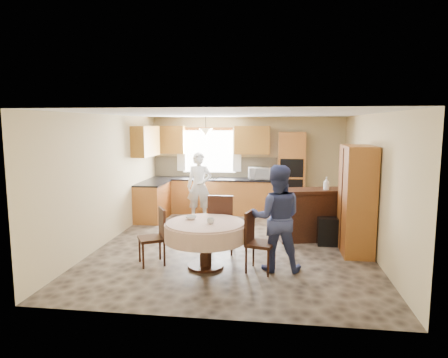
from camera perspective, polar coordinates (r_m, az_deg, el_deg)
floor at (r=7.83m, az=1.48°, el=-9.34°), size 5.00×6.00×0.01m
ceiling at (r=7.49m, az=1.55°, el=9.26°), size 5.00×6.00×0.01m
wall_back at (r=10.53m, az=3.26°, el=2.03°), size 5.00×0.02×2.50m
wall_front at (r=4.64m, az=-2.46°, el=-5.43°), size 5.00×0.02×2.50m
wall_left at (r=8.21m, az=-16.11°, el=0.08°), size 0.02×6.00×2.50m
wall_right at (r=7.71m, az=20.33°, el=-0.58°), size 0.02×6.00×2.50m
window at (r=10.60m, az=-2.14°, el=3.97°), size 1.40×0.03×1.10m
curtain_left at (r=10.70m, az=-6.16°, el=4.24°), size 0.22×0.02×1.15m
curtain_right at (r=10.45m, az=1.88°, el=4.19°), size 0.22×0.02×1.15m
base_cab_back at (r=10.44m, az=-1.56°, el=-2.50°), size 3.30×0.60×0.88m
counter_back at (r=10.37m, az=-1.57°, el=0.00°), size 3.30×0.64×0.04m
base_cab_left at (r=9.89m, az=-10.15°, el=-3.20°), size 0.60×1.20×0.88m
counter_left at (r=9.82m, az=-10.22°, el=-0.57°), size 0.64×1.20×0.04m
backsplash at (r=10.62m, az=-1.32°, el=1.71°), size 3.30×0.02×0.55m
wall_cab_left at (r=10.67m, az=-7.88°, el=5.60°), size 0.85×0.33×0.72m
wall_cab_right at (r=10.31m, az=4.05°, el=5.57°), size 0.90×0.33×0.72m
wall_cab_side at (r=9.77m, az=-11.12°, el=5.32°), size 0.33×1.20×0.72m
oven_tower at (r=10.22m, az=9.56°, el=0.68°), size 0.66×0.62×2.12m
oven_upper at (r=9.88m, az=9.65°, el=1.55°), size 0.56×0.01×0.45m
oven_lower at (r=9.95m, az=9.58°, el=-1.32°), size 0.56×0.01×0.45m
pendant at (r=10.10m, az=-2.62°, el=6.73°), size 0.36×0.36×0.18m
sideboard at (r=8.23m, az=12.25°, el=-5.20°), size 1.45×0.89×0.97m
space_heater at (r=7.98m, az=14.60°, el=-7.26°), size 0.40×0.29×0.54m
cupboard at (r=7.55m, az=18.41°, el=-2.83°), size 0.51×1.02×1.94m
dining_table at (r=6.49m, az=-2.66°, el=-7.59°), size 1.32×1.32×0.75m
chair_left at (r=6.77m, az=-9.69°, el=-7.68°), size 0.55×0.55×0.93m
chair_back at (r=7.18m, az=-0.43°, el=-6.00°), size 0.48×0.48×1.08m
chair_right at (r=6.38m, az=4.59°, el=-8.43°), size 0.51×0.51×0.96m
framed_picture at (r=8.87m, az=18.47°, el=2.24°), size 0.06×0.59×0.49m
microwave at (r=10.18m, az=5.07°, el=0.81°), size 0.60×0.46×0.31m
person_sink at (r=9.65m, az=-3.55°, el=-1.07°), size 0.65×0.47×1.64m
person_dining at (r=6.38m, az=7.51°, el=-5.54°), size 0.84×0.66×1.69m
bowl_sideboard at (r=8.10m, az=9.71°, el=-1.63°), size 0.26×0.26×0.06m
bottle_sideboard at (r=8.14m, az=14.41°, el=-0.81°), size 0.16×0.16×0.32m
cup_table at (r=6.32m, az=-1.93°, el=-6.01°), size 0.15×0.15×0.09m
bowl_table at (r=6.64m, az=-4.74°, el=-5.52°), size 0.24×0.24×0.06m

